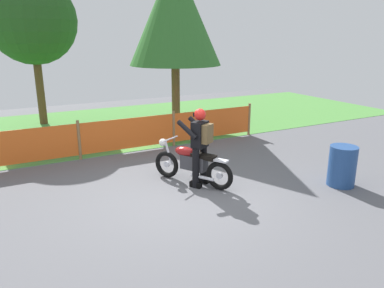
% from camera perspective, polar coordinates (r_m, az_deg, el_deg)
% --- Properties ---
extents(ground, '(24.00, 24.00, 0.02)m').
position_cam_1_polar(ground, '(7.54, -1.28, -8.20)').
color(ground, '#5B5B60').
extents(grass_verge, '(24.00, 6.91, 0.01)m').
position_cam_1_polar(grass_verge, '(13.69, -14.17, 2.65)').
color(grass_verge, '#4C8C3D').
rests_on(grass_verge, ground).
extents(barrier_fence, '(8.23, 0.08, 1.05)m').
position_cam_1_polar(barrier_fence, '(10.33, -9.71, 1.62)').
color(barrier_fence, olive).
rests_on(barrier_fence, ground).
extents(tree_leftmost, '(3.03, 3.03, 5.18)m').
position_cam_1_polar(tree_leftmost, '(14.49, -23.51, 17.10)').
color(tree_leftmost, brown).
rests_on(tree_leftmost, ground).
extents(tree_near_left, '(3.03, 3.03, 5.58)m').
position_cam_1_polar(tree_near_left, '(12.59, -2.68, 19.73)').
color(tree_near_left, brown).
rests_on(tree_near_left, ground).
extents(motorcycle_lead, '(1.10, 1.77, 0.94)m').
position_cam_1_polar(motorcycle_lead, '(8.03, -0.09, -3.03)').
color(motorcycle_lead, black).
rests_on(motorcycle_lead, ground).
extents(rider_lead, '(0.71, 0.79, 1.69)m').
position_cam_1_polar(rider_lead, '(7.78, 1.27, 0.14)').
color(rider_lead, black).
rests_on(rider_lead, ground).
extents(oil_drum, '(0.58, 0.58, 0.88)m').
position_cam_1_polar(oil_drum, '(8.56, 22.25, -3.17)').
color(oil_drum, navy).
rests_on(oil_drum, ground).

